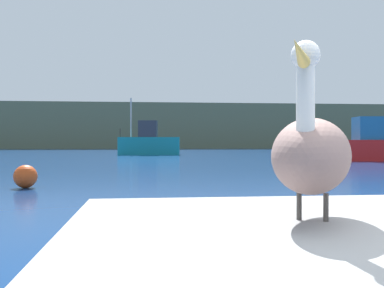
% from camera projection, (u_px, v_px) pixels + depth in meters
% --- Properties ---
extents(hillside_backdrop, '(140.00, 14.53, 6.33)m').
position_uv_depth(hillside_backdrop, '(154.00, 127.00, 67.22)').
color(hillside_backdrop, '#5B664C').
rests_on(hillside_backdrop, ground).
extents(pelican, '(0.80, 1.22, 0.94)m').
position_uv_depth(pelican, '(311.00, 153.00, 2.46)').
color(pelican, gray).
rests_on(pelican, pier_dock).
extents(fishing_boat_red, '(6.88, 2.42, 3.76)m').
position_uv_depth(fishing_boat_red, '(374.00, 146.00, 25.78)').
color(fishing_boat_red, red).
rests_on(fishing_boat_red, ground).
extents(fishing_boat_teal, '(5.02, 1.95, 4.61)m').
position_uv_depth(fishing_boat_teal, '(149.00, 143.00, 35.91)').
color(fishing_boat_teal, teal).
rests_on(fishing_boat_teal, ground).
extents(mooring_buoy, '(0.58, 0.58, 0.58)m').
position_uv_depth(mooring_buoy, '(25.00, 177.00, 11.15)').
color(mooring_buoy, '#E54C19').
rests_on(mooring_buoy, ground).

